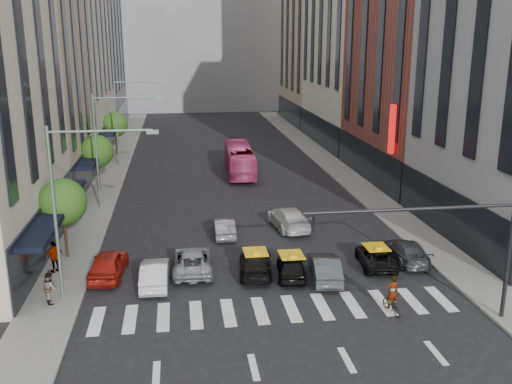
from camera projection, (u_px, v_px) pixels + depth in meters
name	position (u px, v px, depth m)	size (l,w,h in m)	color
ground	(285.00, 324.00, 27.29)	(160.00, 160.00, 0.00)	black
sidewalk_left	(108.00, 180.00, 54.41)	(3.00, 96.00, 0.15)	slate
sidewalk_right	(342.00, 172.00, 57.47)	(3.00, 96.00, 0.15)	slate
building_left_b	(30.00, 52.00, 48.63)	(8.00, 16.00, 24.00)	tan
building_left_d	(89.00, 25.00, 83.21)	(8.00, 18.00, 30.00)	gray
building_right_b	(415.00, 40.00, 51.95)	(8.00, 18.00, 26.00)	brown
building_right_d	(316.00, 32.00, 88.00)	(8.00, 18.00, 28.00)	tan
building_far	(199.00, 10.00, 103.80)	(30.00, 10.00, 36.00)	gray
tree_near	(63.00, 202.00, 34.32)	(2.88, 2.88, 4.95)	black
tree_mid	(97.00, 151.00, 49.61)	(2.88, 2.88, 4.95)	black
tree_far	(115.00, 124.00, 64.90)	(2.88, 2.88, 4.95)	black
streetlamp_near	(73.00, 191.00, 28.22)	(5.38, 0.25, 9.00)	gray
streetlamp_mid	(108.00, 137.00, 43.52)	(5.38, 0.25, 9.00)	gray
streetlamp_far	(125.00, 111.00, 58.81)	(5.38, 0.25, 9.00)	gray
traffic_signal	(455.00, 235.00, 26.19)	(10.10, 0.20, 6.00)	black
liberty_sign	(392.00, 129.00, 46.51)	(0.30, 0.70, 4.00)	red
car_red	(108.00, 264.00, 32.47)	(1.79, 4.46, 1.52)	#9E180E
car_white_front	(155.00, 273.00, 31.36)	(1.47, 4.21, 1.39)	silver
car_silver	(192.00, 261.00, 33.20)	(2.25, 4.89, 1.36)	#9B9CA1
taxi_left	(255.00, 263.00, 32.87)	(1.86, 4.59, 1.33)	black
taxi_center	(291.00, 266.00, 32.46)	(1.56, 3.88, 1.32)	black
car_grey_mid	(325.00, 268.00, 32.11)	(1.50, 4.29, 1.41)	#393C40
taxi_right	(376.00, 256.00, 34.08)	(1.93, 4.18, 1.16)	black
car_grey_curb	(407.00, 251.00, 34.74)	(1.84, 4.54, 1.32)	#3D3F45
car_row2_left	(224.00, 227.00, 39.15)	(1.36, 3.90, 1.29)	gray
car_row2_right	(288.00, 218.00, 40.75)	(2.11, 5.18, 1.50)	silver
bus	(239.00, 159.00, 56.89)	(2.48, 10.60, 2.95)	#C53A6F
motorcycle	(391.00, 305.00, 28.26)	(0.55, 1.59, 0.83)	black
rider	(393.00, 281.00, 27.92)	(0.63, 0.41, 1.73)	gray
pedestrian_near	(50.00, 288.00, 28.89)	(0.79, 0.62, 1.63)	gray
pedestrian_far	(55.00, 257.00, 32.68)	(1.09, 0.46, 1.87)	gray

